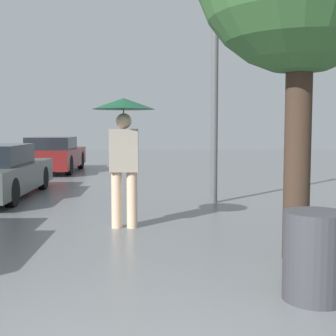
% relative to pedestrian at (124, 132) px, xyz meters
% --- Properties ---
extents(pedestrian, '(0.93, 0.93, 1.95)m').
position_rel_pedestrian_xyz_m(pedestrian, '(0.00, 0.00, 0.00)').
color(pedestrian, beige).
rests_on(pedestrian, ground_plane).
extents(parked_car_farthest, '(1.69, 4.03, 1.19)m').
position_rel_pedestrian_xyz_m(parked_car_farthest, '(-2.96, 9.16, -0.87)').
color(parked_car_farthest, maroon).
rests_on(parked_car_farthest, ground_plane).
extents(street_lamp, '(0.26, 0.26, 4.22)m').
position_rel_pedestrian_xyz_m(street_lamp, '(1.67, 2.31, 0.94)').
color(street_lamp, '#515456').
rests_on(street_lamp, ground_plane).
extents(trash_bin, '(0.56, 0.56, 0.78)m').
position_rel_pedestrian_xyz_m(trash_bin, '(1.84, -3.04, -1.05)').
color(trash_bin, '#38383D').
rests_on(trash_bin, ground_plane).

